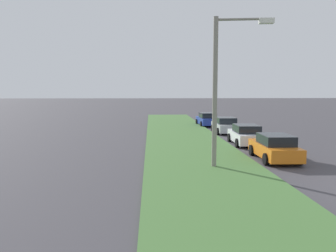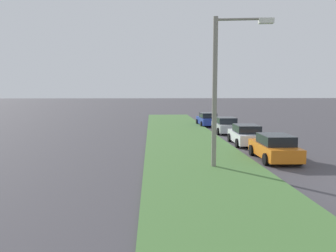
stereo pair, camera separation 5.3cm
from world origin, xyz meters
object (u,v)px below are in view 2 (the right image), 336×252
at_px(parked_car_white, 246,135).
at_px(parked_car_silver, 225,125).
at_px(streetlight, 222,81).
at_px(parked_car_orange, 275,148).
at_px(parked_car_blue, 208,119).

xyz_separation_m(parked_car_white, parked_car_silver, (6.64, 0.03, 0.00)).
xyz_separation_m(parked_car_white, streetlight, (-7.31, 3.36, 3.67)).
bearing_deg(parked_car_silver, parked_car_white, -179.53).
bearing_deg(parked_car_white, parked_car_orange, -176.99).
height_order(parked_car_white, parked_car_silver, same).
bearing_deg(parked_car_orange, parked_car_white, 2.29).
xyz_separation_m(parked_car_orange, parked_car_white, (5.41, 0.11, 0.00)).
relative_size(parked_car_orange, streetlight, 0.58).
relative_size(parked_car_white, streetlight, 0.58).
height_order(parked_car_blue, streetlight, streetlight).
distance_m(parked_car_white, streetlight, 8.84).
bearing_deg(parked_car_silver, parked_car_orange, -179.15).
bearing_deg(parked_car_orange, parked_car_blue, 3.47).
bearing_deg(streetlight, parked_car_blue, -7.65).
bearing_deg(streetlight, parked_car_silver, -13.39).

